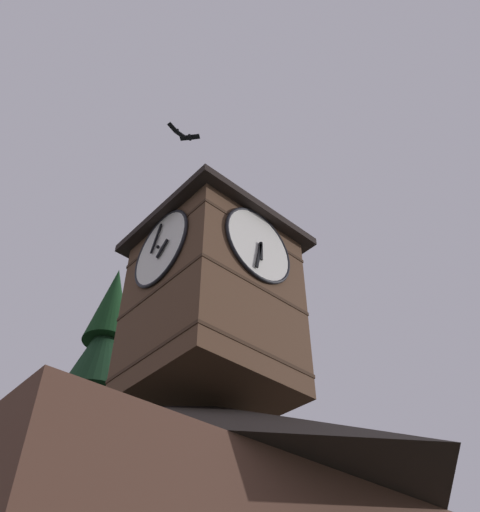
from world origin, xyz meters
The scene contains 4 objects.
clock_tower centered at (0.71, -2.33, 11.38)m, with size 4.51×4.51×8.20m.
moon centered at (-14.40, -33.22, 15.17)m, with size 2.02×2.02×2.02m.
flying_bird_high centered at (1.99, -2.43, 17.76)m, with size 0.62×0.68×0.16m.
flying_bird_low centered at (2.83, -2.01, 16.95)m, with size 0.76×0.25×0.12m.
Camera 1 is at (8.51, 7.47, 2.01)m, focal length 37.51 mm.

